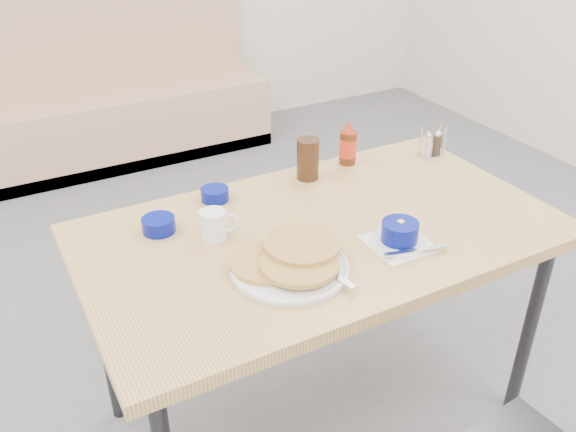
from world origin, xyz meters
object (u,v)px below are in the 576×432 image
condiment_caddy (432,146)px  coffee_mug (215,224)px  dining_table (321,246)px  grits_setting (400,235)px  booth_bench (115,103)px  creamer_bowl (159,225)px  pancake_plate (290,262)px  amber_tumbler (308,159)px  butter_bowl (215,194)px  syrup_bottle (348,145)px

condiment_caddy → coffee_mug: bearing=-161.8°
dining_table → grits_setting: (0.14, -0.18, 0.09)m
booth_bench → creamer_bowl: 2.40m
booth_bench → grits_setting: (0.14, -2.71, 0.44)m
pancake_plate → creamer_bowl: size_ratio=3.35×
amber_tumbler → condiment_caddy: amber_tumbler is taller
coffee_mug → creamer_bowl: (-0.13, 0.11, -0.02)m
pancake_plate → condiment_caddy: size_ratio=2.98×
grits_setting → butter_bowl: size_ratio=2.12×
grits_setting → condiment_caddy: bearing=42.0°
dining_table → amber_tumbler: amber_tumbler is taller
butter_bowl → syrup_bottle: syrup_bottle is taller
dining_table → creamer_bowl: bearing=153.6°
pancake_plate → syrup_bottle: bearing=44.0°
pancake_plate → dining_table: bearing=37.2°
booth_bench → butter_bowl: booth_bench is taller
booth_bench → condiment_caddy: bearing=-74.8°
booth_bench → condiment_caddy: (0.62, -2.28, 0.45)m
booth_bench → butter_bowl: (-0.21, -2.22, 0.43)m
grits_setting → dining_table: bearing=128.8°
dining_table → creamer_bowl: (-0.43, 0.21, 0.08)m
booth_bench → syrup_bottle: bearing=-81.9°
pancake_plate → amber_tumbler: bearing=55.0°
booth_bench → grits_setting: size_ratio=10.06×
dining_table → pancake_plate: bearing=-142.8°
dining_table → syrup_bottle: bearing=47.3°
coffee_mug → amber_tumbler: amber_tumbler is taller
dining_table → syrup_bottle: (0.31, 0.34, 0.13)m
booth_bench → creamer_bowl: size_ratio=19.62×
dining_table → syrup_bottle: syrup_bottle is taller
dining_table → butter_bowl: size_ratio=15.72×
coffee_mug → condiment_caddy: (0.92, 0.15, -0.01)m
amber_tumbler → syrup_bottle: bearing=10.6°
coffee_mug → pancake_plate: bearing=-64.7°
amber_tumbler → pancake_plate: bearing=-125.0°
dining_table → creamer_bowl: size_ratio=14.46×
creamer_bowl → condiment_caddy: condiment_caddy is taller
syrup_bottle → pancake_plate: bearing=-136.0°
amber_tumbler → syrup_bottle: (0.18, 0.03, -0.00)m
pancake_plate → grits_setting: size_ratio=1.71×
grits_setting → condiment_caddy: (0.48, 0.43, 0.01)m
coffee_mug → amber_tumbler: size_ratio=0.78×
amber_tumbler → condiment_caddy: bearing=-6.5°
pancake_plate → booth_bench: bearing=86.1°
booth_bench → coffee_mug: size_ratio=17.19×
pancake_plate → butter_bowl: size_ratio=3.64×
creamer_bowl → coffee_mug: bearing=-40.6°
syrup_bottle → amber_tumbler: bearing=-169.4°
butter_bowl → booth_bench: bearing=84.6°
creamer_bowl → amber_tumbler: 0.56m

